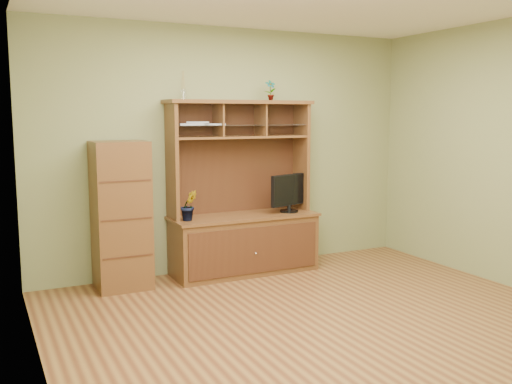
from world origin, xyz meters
TOP-DOWN VIEW (x-y plane):
  - room at (0.00, 0.00)m, footprint 4.54×4.04m
  - media_hutch at (0.03, 1.73)m, footprint 1.66×0.61m
  - monitor at (0.57, 1.65)m, footprint 0.53×0.21m
  - orchid_plant at (-0.63, 1.65)m, footprint 0.18×0.14m
  - top_plant at (0.41, 1.80)m, footprint 0.13×0.10m
  - reed_diffuser at (-0.61, 1.80)m, footprint 0.06×0.06m
  - magazines at (-0.42, 1.81)m, footprint 0.54×0.25m
  - side_cabinet at (-1.31, 1.74)m, footprint 0.53×0.48m

SIDE VIEW (x-z plane):
  - media_hutch at x=0.03m, z-range -0.43..1.47m
  - side_cabinet at x=-1.31m, z-range 0.00..1.49m
  - orchid_plant at x=-0.63m, z-range 0.65..0.97m
  - monitor at x=0.57m, z-range 0.66..1.09m
  - room at x=0.00m, z-range -0.02..2.72m
  - magazines at x=-0.42m, z-range 1.63..1.67m
  - reed_diffuser at x=-0.61m, z-range 1.87..2.16m
  - top_plant at x=0.41m, z-range 1.90..2.13m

